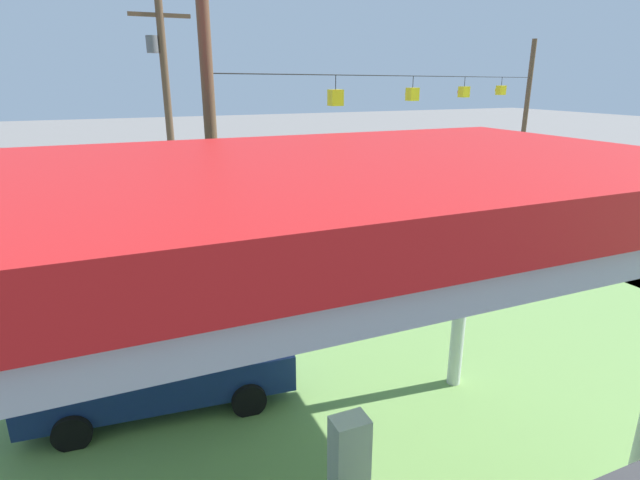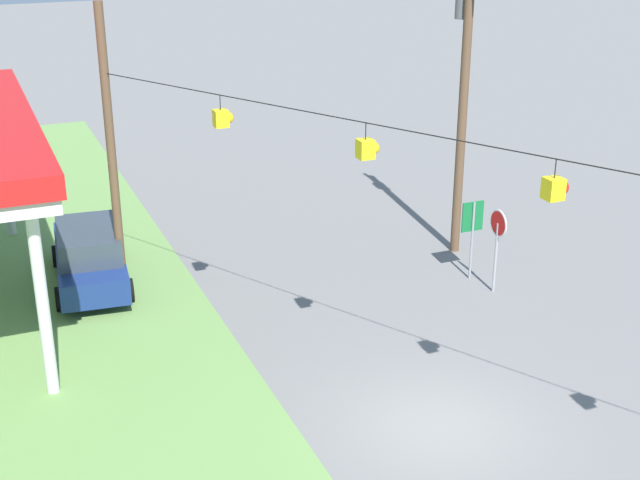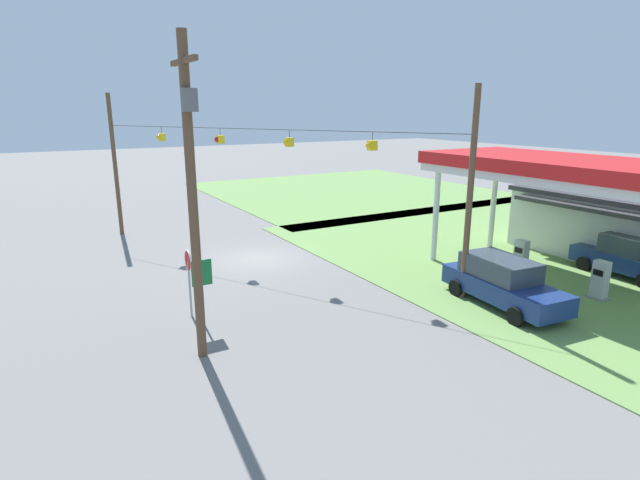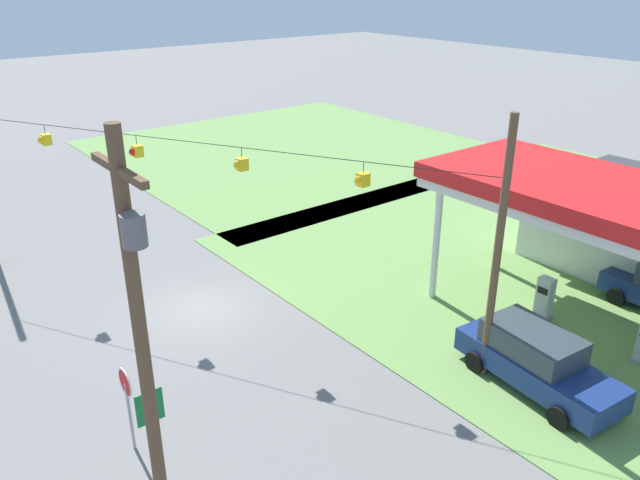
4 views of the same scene
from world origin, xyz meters
TOP-DOWN VIEW (x-y plane):
  - ground_plane at (0.00, 0.00)m, footprint 160.00×160.00m
  - grass_verge_opposite_corner at (-16.00, 16.00)m, footprint 24.00×24.00m
  - gas_station_canopy at (10.02, 9.50)m, footprint 12.17×5.42m
  - fuel_pump_near at (8.17, 9.50)m, footprint 0.71×0.56m
  - car_at_pumps_front at (10.36, 5.68)m, footprint 5.23×2.48m
  - stop_sign_roadside at (5.43, -4.91)m, footprint 0.80×0.08m
  - route_sign at (6.51, -4.77)m, footprint 0.10×0.70m
  - utility_pole_main at (8.60, -5.48)m, footprint 2.20×0.44m
  - signal_span_gantry at (0.00, -0.01)m, footprint 18.31×10.24m

SIDE VIEW (x-z plane):
  - ground_plane at x=0.00m, z-range 0.00..0.00m
  - grass_verge_opposite_corner at x=-16.00m, z-range 0.00..0.04m
  - fuel_pump_near at x=8.17m, z-range -0.04..1.54m
  - car_at_pumps_front at x=10.36m, z-range 0.02..1.87m
  - route_sign at x=6.51m, z-range 0.51..2.91m
  - stop_sign_roadside at x=5.43m, z-range 0.56..3.06m
  - signal_span_gantry at x=0.00m, z-range 0.39..8.61m
  - gas_station_canopy at x=10.02m, z-range 2.19..7.58m
  - utility_pole_main at x=8.60m, z-range 0.56..9.90m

